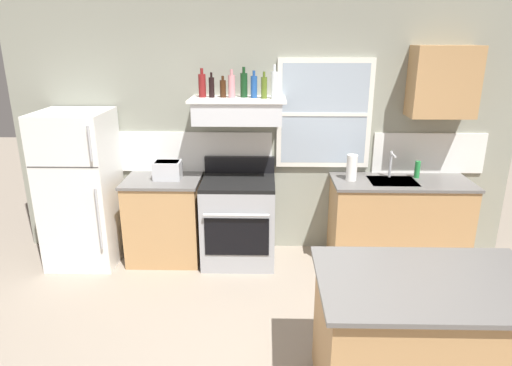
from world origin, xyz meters
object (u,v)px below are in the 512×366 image
Objects in this scene: bottle_clear_tall at (274,85)px; kitchen_island at (423,342)px; bottle_blue_liqueur at (254,87)px; bottle_brown_stout at (223,88)px; paper_towel_roll at (352,168)px; toaster at (168,170)px; dish_soap_bottle at (417,169)px; refrigerator at (81,189)px; bottle_rose_pink at (232,86)px; bottle_balsamic_dark at (212,87)px; bottle_olive_oil_square at (264,87)px; bottle_dark_green_wine at (244,85)px; stove_range at (239,220)px; bottle_red_label_wine at (202,85)px.

kitchen_island is at bearing -64.86° from bottle_clear_tall.
bottle_blue_liqueur is at bearing 118.89° from kitchen_island.
bottle_brown_stout is 0.79× the size of paper_towel_roll.
dish_soap_bottle is at bearing 2.19° from toaster.
refrigerator is 5.47× the size of toaster.
bottle_rose_pink is (1.59, 0.14, 1.05)m from refrigerator.
paper_towel_roll is at bearing -171.96° from dish_soap_bottle.
bottle_balsamic_dark is 0.53m from bottle_olive_oil_square.
toaster is 0.99× the size of bottle_dark_green_wine.
stove_range is 1.42m from bottle_balsamic_dark.
bottle_clear_tall is (0.72, -0.11, 0.02)m from bottle_red_label_wine.
bottle_clear_tall reaches higher than paper_towel_roll.
bottle_dark_green_wine is at bearing 179.43° from dish_soap_bottle.
bottle_blue_liqueur is at bearing -5.35° from bottle_red_label_wine.
bottle_dark_green_wine is at bearing 159.56° from bottle_clear_tall.
bottle_clear_tall is at bearing -8.79° from bottle_red_label_wine.
bottle_red_label_wine is (1.29, 0.18, 1.05)m from refrigerator.
bottle_blue_liqueur is at bearing -26.13° from bottle_dark_green_wine.
bottle_clear_tall is at bearing -20.44° from bottle_dark_green_wine.
bottle_blue_liqueur is at bearing 4.33° from toaster.
refrigerator reaches higher than stove_range.
kitchen_island is at bearing -62.86° from bottle_olive_oil_square.
bottle_red_label_wine reaches higher than stove_range.
stove_range is at bearing -175.82° from dish_soap_bottle.
bottle_red_label_wine is 3.05m from kitchen_island.
bottle_clear_tall reaches higher than bottle_olive_oil_square.
bottle_blue_liqueur is 0.99× the size of paper_towel_roll.
bottle_dark_green_wine is at bearing 0.16° from bottle_red_label_wine.
stove_range is at bearing -62.81° from bottle_rose_pink.
bottle_clear_tall is (0.30, -0.11, 0.01)m from bottle_dark_green_wine.
bottle_dark_green_wine reaches higher than bottle_olive_oil_square.
bottle_red_label_wine is 1.74m from paper_towel_roll.
bottle_dark_green_wine is at bearing 8.42° from toaster.
bottle_rose_pink is 0.20× the size of kitchen_island.
bottle_rose_pink is at bearing 176.34° from paper_towel_roll.
dish_soap_bottle is at bearing 8.04° from paper_towel_roll.
bottle_olive_oil_square reaches higher than toaster.
bottle_red_label_wine reaches higher than paper_towel_roll.
bottle_dark_green_wine is 1.39m from paper_towel_roll.
bottle_balsamic_dark reaches higher than bottle_brown_stout.
refrigerator is 3.54m from dish_soap_bottle.
refrigerator is at bearing -179.20° from stove_range.
bottle_balsamic_dark is 2.31m from dish_soap_bottle.
stove_range is 4.08× the size of bottle_blue_liqueur.
refrigerator is at bearing -175.00° from bottle_rose_pink.
kitchen_island is (1.15, -2.08, -1.40)m from bottle_blue_liqueur.
bottle_blue_liqueur is at bearing 32.94° from stove_range.
toaster is at bearing -171.58° from bottle_dark_green_wine.
dish_soap_bottle is at bearing -0.57° from bottle_dark_green_wine.
bottle_rose_pink is 0.22m from bottle_blue_liqueur.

